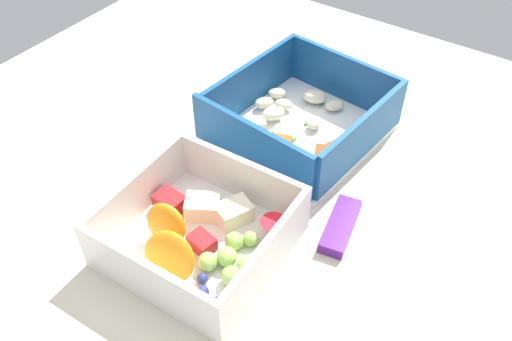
% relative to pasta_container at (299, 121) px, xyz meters
% --- Properties ---
extents(table_surface, '(0.80, 0.80, 0.02)m').
position_rel_pasta_container_xyz_m(table_surface, '(0.10, -0.01, -0.03)').
color(table_surface, beige).
rests_on(table_surface, ground).
extents(pasta_container, '(0.19, 0.18, 0.07)m').
position_rel_pasta_container_xyz_m(pasta_container, '(0.00, 0.00, 0.00)').
color(pasta_container, white).
rests_on(pasta_container, table_surface).
extents(fruit_bowl, '(0.15, 0.16, 0.06)m').
position_rel_pasta_container_xyz_m(fruit_bowl, '(0.19, 0.01, -0.00)').
color(fruit_bowl, white).
rests_on(fruit_bowl, table_surface).
extents(candy_bar, '(0.07, 0.04, 0.01)m').
position_rel_pasta_container_xyz_m(candy_bar, '(0.10, 0.11, -0.01)').
color(candy_bar, '#51197A').
rests_on(candy_bar, table_surface).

